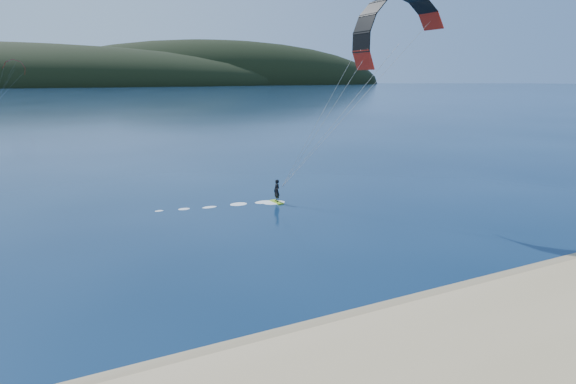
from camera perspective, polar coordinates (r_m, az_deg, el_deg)
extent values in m
cube|color=#917954|center=(21.27, 2.49, -16.75)|extent=(220.00, 2.50, 0.10)
ellipsoid|color=black|center=(732.74, -30.60, 10.65)|extent=(840.00, 280.00, 110.00)
ellipsoid|color=black|center=(817.17, -7.78, 12.42)|extent=(600.00, 240.00, 140.00)
cube|color=#9CCE18|center=(42.58, -1.33, -1.18)|extent=(0.65, 1.64, 0.09)
imported|color=black|center=(42.34, -1.34, 0.15)|extent=(0.53, 0.76, 1.97)
cylinder|color=gray|center=(41.56, 6.00, 8.71)|extent=(0.02, 0.02, 15.39)
cylinder|color=gray|center=(211.07, -30.43, 10.61)|extent=(0.02, 0.02, 16.14)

